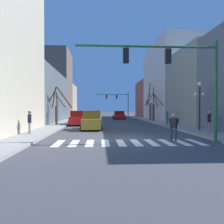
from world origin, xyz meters
TOP-DOWN VIEW (x-y plane):
  - ground_plane at (0.00, 0.00)m, footprint 240.00×240.00m
  - sidewalk_left at (-6.47, 0.00)m, footprint 2.19×90.00m
  - sidewalk_right at (6.47, 0.00)m, footprint 2.19×90.00m
  - building_row_left at (-10.56, 16.43)m, footprint 6.00×48.98m
  - building_row_right at (10.56, 18.56)m, footprint 6.00×47.64m
  - crosswalk_stripes at (0.00, -1.69)m, footprint 8.55×2.60m
  - traffic_signal_near at (2.61, -1.90)m, footprint 8.26×0.28m
  - traffic_signal_far at (2.67, 37.37)m, footprint 7.99×0.28m
  - street_lamp_right_corner at (6.68, 3.47)m, footprint 0.95×0.36m
  - car_parked_right_near at (1.95, 26.51)m, footprint 2.20×4.16m
  - car_parked_right_far at (-4.23, 11.97)m, footprint 2.05×4.13m
  - car_parked_left_mid at (-2.41, 6.34)m, footprint 1.97×4.24m
  - pedestrian_crossing_street at (2.85, -1.20)m, footprint 0.58×0.56m
  - pedestrian_near_right_corner at (-6.80, 1.90)m, footprint 0.29×0.73m
  - pedestrian_on_right_sidewalk at (6.73, 1.96)m, footprint 0.35×0.70m
  - pedestrian_on_left_sidewalk at (6.07, 10.24)m, footprint 0.36×0.77m
  - street_tree_right_far at (-6.52, 11.00)m, footprint 3.22×2.55m
  - street_tree_left_far at (6.48, 20.84)m, footprint 1.13×3.55m
  - street_tree_left_mid at (6.44, 17.90)m, footprint 2.31×2.19m

SIDE VIEW (x-z plane):
  - ground_plane at x=0.00m, z-range 0.00..0.00m
  - crosswalk_stripes at x=0.00m, z-range 0.00..0.01m
  - sidewalk_left at x=-6.47m, z-range 0.00..0.15m
  - sidewalk_right at x=6.47m, z-range 0.00..0.15m
  - car_parked_right_near at x=1.95m, z-range -0.05..1.51m
  - car_parked_right_far at x=-4.23m, z-range -0.06..1.67m
  - car_parked_left_mid at x=-2.41m, z-range -0.07..1.73m
  - pedestrian_crossing_street at x=2.85m, z-range 0.15..1.84m
  - pedestrian_on_right_sidewalk at x=6.73m, z-range 0.30..1.99m
  - pedestrian_near_right_corner at x=-6.80m, z-range 0.31..2.00m
  - pedestrian_on_left_sidewalk at x=6.07m, z-range 0.32..2.13m
  - street_tree_left_mid at x=6.44m, z-range -0.37..4.69m
  - street_tree_right_far at x=-6.52m, z-range 0.01..4.41m
  - street_tree_left_far at x=6.48m, z-range -0.56..5.46m
  - street_lamp_right_corner at x=6.68m, z-range 1.01..5.09m
  - traffic_signal_far at x=2.67m, z-range 1.36..7.09m
  - traffic_signal_near at x=2.61m, z-range 1.43..7.39m
  - building_row_right at x=10.56m, z-range -1.34..11.83m
  - building_row_left at x=-10.56m, z-range -1.19..12.46m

